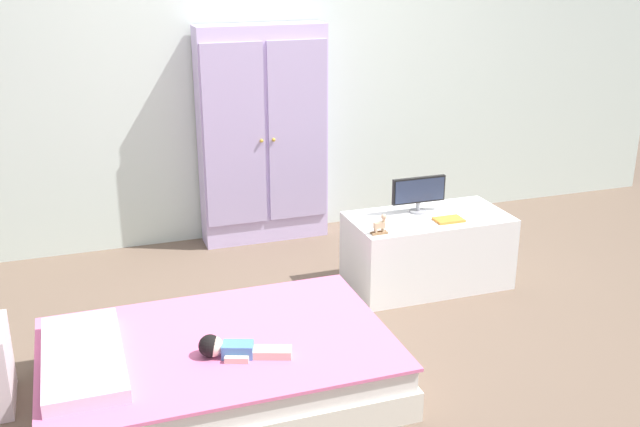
{
  "coord_description": "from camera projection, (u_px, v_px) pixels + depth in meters",
  "views": [
    {
      "loc": [
        -1.21,
        -3.2,
        1.87
      ],
      "look_at": [
        0.0,
        0.29,
        0.55
      ],
      "focal_mm": 41.85,
      "sensor_mm": 36.0,
      "label": 1
    }
  ],
  "objects": [
    {
      "name": "ground_plane",
      "position": [
        338.0,
        334.0,
        3.85
      ],
      "size": [
        10.0,
        10.0,
        0.02
      ],
      "primitive_type": "cube",
      "color": "brown"
    },
    {
      "name": "back_wall",
      "position": [
        254.0,
        34.0,
        4.8
      ],
      "size": [
        6.4,
        0.05,
        2.7
      ],
      "primitive_type": "cube",
      "color": "silver",
      "rests_on": "ground_plane"
    },
    {
      "name": "bed",
      "position": [
        219.0,
        367.0,
        3.29
      ],
      "size": [
        1.52,
        1.0,
        0.25
      ],
      "color": "silver",
      "rests_on": "ground_plane"
    },
    {
      "name": "pillow",
      "position": [
        83.0,
        357.0,
        3.07
      ],
      "size": [
        0.32,
        0.72,
        0.06
      ],
      "primitive_type": "cube",
      "color": "silver",
      "rests_on": "bed"
    },
    {
      "name": "doll",
      "position": [
        227.0,
        348.0,
        3.12
      ],
      "size": [
        0.38,
        0.2,
        0.1
      ],
      "color": "#4C84C6",
      "rests_on": "bed"
    },
    {
      "name": "wardrobe",
      "position": [
        263.0,
        136.0,
        4.87
      ],
      "size": [
        0.84,
        0.24,
        1.43
      ],
      "color": "silver",
      "rests_on": "ground_plane"
    },
    {
      "name": "tv_stand",
      "position": [
        427.0,
        250.0,
        4.34
      ],
      "size": [
        0.91,
        0.48,
        0.42
      ],
      "primitive_type": "cube",
      "color": "white",
      "rests_on": "ground_plane"
    },
    {
      "name": "tv_monitor",
      "position": [
        419.0,
        192.0,
        4.29
      ],
      "size": [
        0.33,
        0.1,
        0.21
      ],
      "color": "#99999E",
      "rests_on": "tv_stand"
    },
    {
      "name": "rocking_horse_toy",
      "position": [
        381.0,
        225.0,
        3.99
      ],
      "size": [
        0.09,
        0.04,
        0.11
      ],
      "color": "#8E6642",
      "rests_on": "tv_stand"
    },
    {
      "name": "book_orange",
      "position": [
        449.0,
        220.0,
        4.19
      ],
      "size": [
        0.16,
        0.11,
        0.01
      ],
      "primitive_type": "cube",
      "color": "orange",
      "rests_on": "tv_stand"
    }
  ]
}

